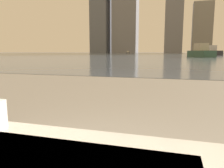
% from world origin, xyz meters
% --- Properties ---
extents(harbor_water, '(180.00, 110.00, 0.01)m').
position_xyz_m(harbor_water, '(0.00, 62.00, 0.01)').
color(harbor_water, slate).
rests_on(harbor_water, ground_plane).
extents(harbor_boat_1, '(1.03, 2.63, 0.97)m').
position_xyz_m(harbor_boat_1, '(-16.40, 81.87, 0.35)').
color(harbor_boat_1, '#4C4C51').
rests_on(harbor_boat_1, harbor_water).
extents(harbor_boat_2, '(3.49, 5.48, 1.94)m').
position_xyz_m(harbor_boat_2, '(4.18, 33.91, 0.69)').
color(harbor_boat_2, '#335647').
rests_on(harbor_boat_2, harbor_water).
extents(harbor_boat_4, '(3.94, 5.76, 2.05)m').
position_xyz_m(harbor_boat_4, '(7.80, 50.05, 0.73)').
color(harbor_boat_4, '#2D2D33').
rests_on(harbor_boat_4, harbor_water).
extents(skyline_tower_0, '(9.28, 11.97, 39.06)m').
position_xyz_m(skyline_tower_0, '(-39.29, 118.00, 19.53)').
color(skyline_tower_0, slate).
rests_on(skyline_tower_0, ground_plane).
extents(skyline_tower_3, '(9.15, 6.73, 24.34)m').
position_xyz_m(skyline_tower_3, '(13.01, 118.00, 12.17)').
color(skyline_tower_3, gray).
rests_on(skyline_tower_3, ground_plane).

